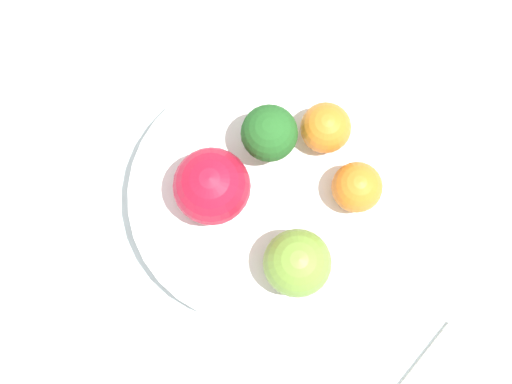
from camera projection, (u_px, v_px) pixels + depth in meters
ground_plane at (256, 205)px, 0.65m from camera, size 6.00×6.00×0.00m
table_surface at (256, 203)px, 0.64m from camera, size 1.20×1.20×0.02m
bowl at (256, 198)px, 0.61m from camera, size 0.22×0.22×0.03m
broccoli at (264, 133)px, 0.58m from camera, size 0.05×0.05×0.06m
apple_red at (212, 186)px, 0.57m from camera, size 0.06×0.06×0.06m
apple_green at (297, 263)px, 0.56m from camera, size 0.05×0.05×0.05m
orange_front at (326, 128)px, 0.59m from camera, size 0.04×0.04×0.04m
orange_back at (357, 187)px, 0.58m from camera, size 0.04×0.04×0.04m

